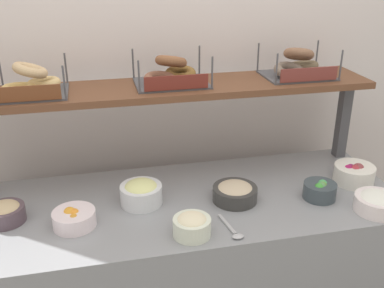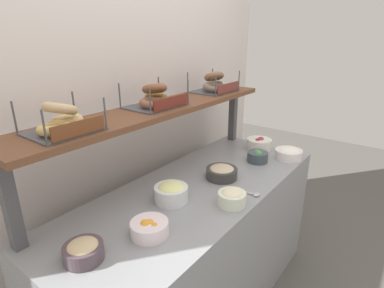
# 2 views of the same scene
# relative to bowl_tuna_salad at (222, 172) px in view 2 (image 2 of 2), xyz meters

# --- Properties ---
(back_wall) EXTENTS (3.02, 0.06, 2.40)m
(back_wall) POSITION_rel_bowl_tuna_salad_xyz_m (-0.19, 0.59, 0.31)
(back_wall) COLOR silver
(back_wall) RESTS_ON ground_plane
(deli_counter) EXTENTS (1.82, 0.70, 0.85)m
(deli_counter) POSITION_rel_bowl_tuna_salad_xyz_m (-0.19, 0.04, -0.46)
(deli_counter) COLOR gray
(deli_counter) RESTS_ON ground_plane
(shelf_riser_left) EXTENTS (0.05, 0.05, 0.40)m
(shelf_riser_left) POSITION_rel_bowl_tuna_salad_xyz_m (-1.04, 0.31, 0.16)
(shelf_riser_left) COLOR #4C4C51
(shelf_riser_left) RESTS_ON deli_counter
(shelf_riser_right) EXTENTS (0.05, 0.05, 0.40)m
(shelf_riser_right) POSITION_rel_bowl_tuna_salad_xyz_m (0.66, 0.31, 0.16)
(shelf_riser_right) COLOR #4C4C51
(shelf_riser_right) RESTS_ON deli_counter
(upper_shelf) EXTENTS (1.78, 0.32, 0.03)m
(upper_shelf) POSITION_rel_bowl_tuna_salad_xyz_m (-0.19, 0.31, 0.38)
(upper_shelf) COLOR brown
(upper_shelf) RESTS_ON shelf_riser_left
(bowl_tuna_salad) EXTENTS (0.19, 0.19, 0.08)m
(bowl_tuna_salad) POSITION_rel_bowl_tuna_salad_xyz_m (0.00, 0.00, 0.00)
(bowl_tuna_salad) COLOR #373635
(bowl_tuna_salad) RESTS_ON deli_counter
(bowl_beet_salad) EXTENTS (0.18, 0.18, 0.10)m
(bowl_beet_salad) POSITION_rel_bowl_tuna_salad_xyz_m (0.58, 0.03, 0.01)
(bowl_beet_salad) COLOR white
(bowl_beet_salad) RESTS_ON deli_counter
(bowl_potato_salad) EXTENTS (0.14, 0.14, 0.09)m
(bowl_potato_salad) POSITION_rel_bowl_tuna_salad_xyz_m (-0.23, -0.21, 0.00)
(bowl_potato_salad) COLOR silver
(bowl_potato_salad) RESTS_ON deli_counter
(bowl_hummus) EXTENTS (0.15, 0.15, 0.08)m
(bowl_hummus) POSITION_rel_bowl_tuna_salad_xyz_m (-0.92, 0.05, 0.00)
(bowl_hummus) COLOR #514049
(bowl_hummus) RESTS_ON deli_counter
(bowl_veggie_mix) EXTENTS (0.14, 0.14, 0.08)m
(bowl_veggie_mix) POSITION_rel_bowl_tuna_salad_xyz_m (0.36, -0.06, 0.00)
(bowl_veggie_mix) COLOR #3C484E
(bowl_veggie_mix) RESTS_ON deli_counter
(bowl_fruit_salad) EXTENTS (0.17, 0.17, 0.08)m
(bowl_fruit_salad) POSITION_rel_bowl_tuna_salad_xyz_m (-0.66, -0.05, -0.00)
(bowl_fruit_salad) COLOR white
(bowl_fruit_salad) RESTS_ON deli_counter
(bowl_egg_salad) EXTENTS (0.18, 0.18, 0.10)m
(bowl_egg_salad) POSITION_rel_bowl_tuna_salad_xyz_m (-0.39, 0.06, 0.01)
(bowl_egg_salad) COLOR white
(bowl_egg_salad) RESTS_ON deli_counter
(bowl_cream_cheese) EXTENTS (0.18, 0.18, 0.08)m
(bowl_cream_cheese) POSITION_rel_bowl_tuna_salad_xyz_m (0.54, -0.21, 0.00)
(bowl_cream_cheese) COLOR white
(bowl_cream_cheese) RESTS_ON deli_counter
(serving_spoon_near_plate) EXTENTS (0.05, 0.17, 0.01)m
(serving_spoon_near_plate) POSITION_rel_bowl_tuna_salad_xyz_m (-0.08, -0.23, -0.03)
(serving_spoon_near_plate) COLOR #B7B7BC
(serving_spoon_near_plate) RESTS_ON deli_counter
(bagel_basket_plain) EXTENTS (0.28, 0.26, 0.14)m
(bagel_basket_plain) POSITION_rel_bowl_tuna_salad_xyz_m (-0.79, 0.30, 0.44)
(bagel_basket_plain) COLOR #4C4C51
(bagel_basket_plain) RESTS_ON upper_shelf
(bagel_basket_cinnamon_raisin) EXTENTS (0.32, 0.25, 0.14)m
(bagel_basket_cinnamon_raisin) POSITION_rel_bowl_tuna_salad_xyz_m (-0.21, 0.33, 0.44)
(bagel_basket_cinnamon_raisin) COLOR #4C4C51
(bagel_basket_cinnamon_raisin) RESTS_ON upper_shelf
(bagel_basket_poppy) EXTENTS (0.32, 0.26, 0.15)m
(bagel_basket_poppy) POSITION_rel_bowl_tuna_salad_xyz_m (0.39, 0.32, 0.44)
(bagel_basket_poppy) COLOR #4C4C51
(bagel_basket_poppy) RESTS_ON upper_shelf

